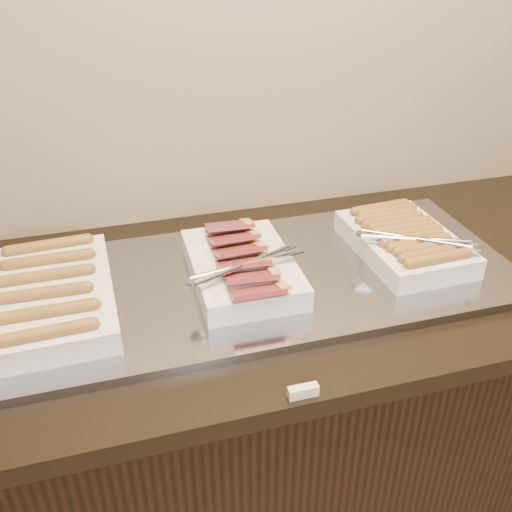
# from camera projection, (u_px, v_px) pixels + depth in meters

# --- Properties ---
(counter) EXTENTS (2.06, 0.76, 0.90)m
(counter) POSITION_uv_depth(u_px,v_px,m) (247.00, 426.00, 1.50)
(counter) COLOR black
(counter) RESTS_ON ground
(warming_tray) EXTENTS (1.20, 0.50, 0.02)m
(warming_tray) POSITION_uv_depth(u_px,v_px,m) (248.00, 280.00, 1.27)
(warming_tray) COLOR gray
(warming_tray) RESTS_ON counter
(dish_left) EXTENTS (0.27, 0.39, 0.07)m
(dish_left) POSITION_uv_depth(u_px,v_px,m) (47.00, 296.00, 1.15)
(dish_left) COLOR silver
(dish_left) RESTS_ON warming_tray
(dish_center) EXTENTS (0.27, 0.35, 0.09)m
(dish_center) POSITION_uv_depth(u_px,v_px,m) (242.00, 266.00, 1.24)
(dish_center) COLOR silver
(dish_center) RESTS_ON warming_tray
(dish_right) EXTENTS (0.26, 0.33, 0.08)m
(dish_right) POSITION_uv_depth(u_px,v_px,m) (405.00, 240.00, 1.33)
(dish_right) COLOR silver
(dish_right) RESTS_ON warming_tray
(label_holder) EXTENTS (0.05, 0.02, 0.02)m
(label_holder) POSITION_uv_depth(u_px,v_px,m) (303.00, 391.00, 0.97)
(label_holder) COLOR silver
(label_holder) RESTS_ON counter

